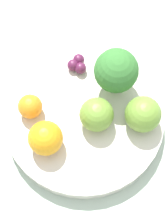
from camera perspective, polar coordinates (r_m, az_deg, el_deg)
The scene contains 9 objects.
ground_plane at distance 0.57m, azimuth 0.00°, elevation -2.12°, with size 6.00×6.00×0.00m, color gray.
table_surface at distance 0.56m, azimuth 0.00°, elevation -1.77°, with size 1.20×1.20×0.02m.
bowl at distance 0.54m, azimuth 0.00°, elevation -0.92°, with size 0.23×0.23×0.03m.
broccoli at distance 0.51m, azimuth 5.21°, elevation 5.95°, with size 0.06×0.06×0.08m.
apple_red at distance 0.50m, azimuth 1.93°, elevation -0.39°, with size 0.05×0.05×0.05m.
apple_green at distance 0.51m, azimuth 8.97°, elevation -0.34°, with size 0.05×0.05×0.05m.
orange_front at distance 0.50m, azimuth -5.90°, elevation -3.97°, with size 0.05×0.05×0.05m.
orange_back at distance 0.52m, azimuth -8.21°, elevation 0.84°, with size 0.03×0.03×0.03m.
grape_cluster at distance 0.55m, azimuth -1.02°, elevation 7.29°, with size 0.03×0.03×0.02m.
Camera 1 is at (0.13, -0.14, 0.54)m, focal length 60.00 mm.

